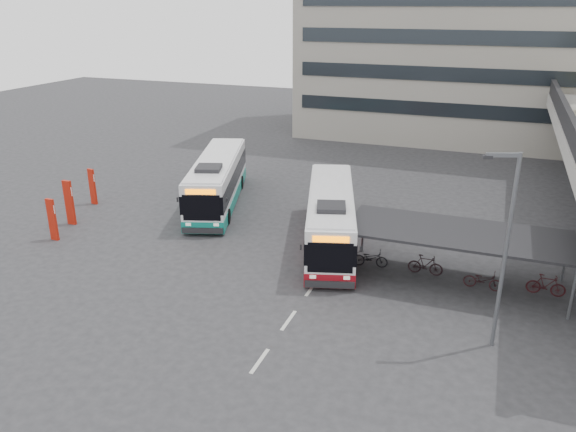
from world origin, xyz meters
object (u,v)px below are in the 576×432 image
(bus_main, at_px, (331,218))
(bus_teal, at_px, (217,181))
(pedestrian, at_px, (217,219))
(lamp_post, at_px, (504,241))

(bus_main, xyz_separation_m, bus_teal, (-8.70, 3.68, 0.04))
(pedestrian, height_order, lamp_post, lamp_post)
(bus_main, relative_size, bus_teal, 0.98)
(bus_main, relative_size, pedestrian, 6.03)
(lamp_post, bearing_deg, pedestrian, 138.47)
(bus_teal, relative_size, lamp_post, 1.50)
(bus_main, height_order, bus_teal, bus_teal)
(pedestrian, bearing_deg, bus_main, -37.80)
(bus_teal, distance_m, pedestrian, 5.23)
(pedestrian, bearing_deg, lamp_post, -68.85)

